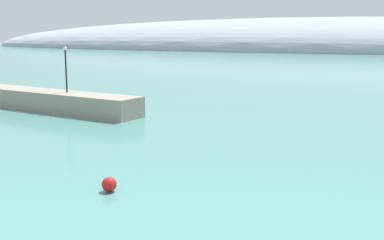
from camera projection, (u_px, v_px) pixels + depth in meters
name	position (u px, v px, depth m)	size (l,w,h in m)	color
breakwater_rocks	(32.00, 99.00, 50.17)	(26.47, 3.33, 1.89)	gray
distant_ridge	(327.00, 50.00, 210.84)	(354.39, 83.41, 27.48)	#999EA8
mooring_buoy_red	(109.00, 184.00, 23.90)	(0.73, 0.73, 0.73)	red
harbor_lamp_post	(66.00, 64.00, 47.23)	(0.36, 0.36, 4.36)	black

